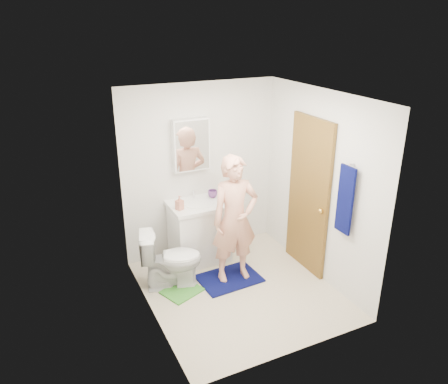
% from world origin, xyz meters
% --- Properties ---
extents(floor, '(2.20, 2.40, 0.02)m').
position_xyz_m(floor, '(0.00, 0.00, -0.01)').
color(floor, beige).
rests_on(floor, ground).
extents(ceiling, '(2.20, 2.40, 0.02)m').
position_xyz_m(ceiling, '(0.00, 0.00, 2.41)').
color(ceiling, white).
rests_on(ceiling, ground).
extents(wall_back, '(2.20, 0.02, 2.40)m').
position_xyz_m(wall_back, '(0.00, 1.21, 1.20)').
color(wall_back, silver).
rests_on(wall_back, ground).
extents(wall_front, '(2.20, 0.02, 2.40)m').
position_xyz_m(wall_front, '(0.00, -1.21, 1.20)').
color(wall_front, silver).
rests_on(wall_front, ground).
extents(wall_left, '(0.02, 2.40, 2.40)m').
position_xyz_m(wall_left, '(-1.11, 0.00, 1.20)').
color(wall_left, silver).
rests_on(wall_left, ground).
extents(wall_right, '(0.02, 2.40, 2.40)m').
position_xyz_m(wall_right, '(1.11, 0.00, 1.20)').
color(wall_right, silver).
rests_on(wall_right, ground).
extents(vanity_cabinet, '(0.75, 0.55, 0.80)m').
position_xyz_m(vanity_cabinet, '(-0.15, 0.91, 0.40)').
color(vanity_cabinet, white).
rests_on(vanity_cabinet, floor).
extents(countertop, '(0.79, 0.59, 0.05)m').
position_xyz_m(countertop, '(-0.15, 0.91, 0.83)').
color(countertop, white).
rests_on(countertop, vanity_cabinet).
extents(sink_basin, '(0.40, 0.40, 0.03)m').
position_xyz_m(sink_basin, '(-0.15, 0.91, 0.84)').
color(sink_basin, white).
rests_on(sink_basin, countertop).
extents(faucet, '(0.03, 0.03, 0.12)m').
position_xyz_m(faucet, '(-0.15, 1.09, 0.91)').
color(faucet, silver).
rests_on(faucet, countertop).
extents(medicine_cabinet, '(0.50, 0.12, 0.70)m').
position_xyz_m(medicine_cabinet, '(-0.15, 1.14, 1.60)').
color(medicine_cabinet, white).
rests_on(medicine_cabinet, wall_back).
extents(mirror_panel, '(0.46, 0.01, 0.66)m').
position_xyz_m(mirror_panel, '(-0.15, 1.08, 1.60)').
color(mirror_panel, white).
rests_on(mirror_panel, wall_back).
extents(door, '(0.05, 0.80, 2.05)m').
position_xyz_m(door, '(1.07, 0.15, 1.02)').
color(door, brown).
rests_on(door, ground).
extents(door_knob, '(0.07, 0.07, 0.07)m').
position_xyz_m(door_knob, '(1.03, -0.17, 0.95)').
color(door_knob, gold).
rests_on(door_knob, door).
extents(towel, '(0.03, 0.24, 0.80)m').
position_xyz_m(towel, '(1.03, -0.57, 1.25)').
color(towel, '#070B47').
rests_on(towel, wall_right).
extents(towel_hook, '(0.06, 0.02, 0.02)m').
position_xyz_m(towel_hook, '(1.07, -0.57, 1.67)').
color(towel_hook, silver).
rests_on(towel_hook, wall_right).
extents(toilet, '(0.83, 0.61, 0.75)m').
position_xyz_m(toilet, '(-0.72, 0.46, 0.38)').
color(toilet, white).
rests_on(toilet, floor).
extents(bath_mat, '(0.80, 0.59, 0.02)m').
position_xyz_m(bath_mat, '(-0.01, 0.27, 0.01)').
color(bath_mat, '#070B47').
rests_on(bath_mat, floor).
extents(green_rug, '(0.55, 0.51, 0.02)m').
position_xyz_m(green_rug, '(-0.66, 0.27, 0.01)').
color(green_rug, green).
rests_on(green_rug, floor).
extents(soap_dispenser, '(0.11, 0.11, 0.19)m').
position_xyz_m(soap_dispenser, '(-0.45, 0.83, 0.94)').
color(soap_dispenser, '#D07A61').
rests_on(soap_dispenser, countertop).
extents(toothbrush_cup, '(0.17, 0.17, 0.10)m').
position_xyz_m(toothbrush_cup, '(0.10, 1.02, 0.90)').
color(toothbrush_cup, '#6B3A81').
rests_on(toothbrush_cup, countertop).
extents(man, '(0.63, 0.44, 1.64)m').
position_xyz_m(man, '(0.07, 0.27, 0.84)').
color(man, '#E49B80').
rests_on(man, bath_mat).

